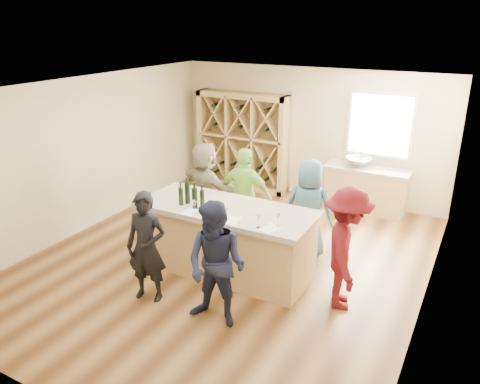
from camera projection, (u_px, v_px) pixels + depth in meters
The scene contains 32 objects.
floor at pixel (229, 262), 7.74m from camera, with size 6.00×7.00×0.10m, color brown.
ceiling at pixel (227, 85), 6.73m from camera, with size 6.00×7.00×0.10m, color white.
wall_back at pixel (310, 133), 10.15m from camera, with size 6.00×0.10×2.80m, color beige.
wall_front at pixel (37, 290), 4.31m from camera, with size 6.00×0.10×2.80m, color beige.
wall_left at pixel (85, 154), 8.60m from camera, with size 0.10×7.00×2.80m, color beige.
wall_right at pixel (438, 218), 5.87m from camera, with size 0.10×7.00×2.80m, color beige.
window_frame at pixel (380, 125), 9.30m from camera, with size 1.30×0.06×1.30m, color white.
window_pane at pixel (380, 125), 9.27m from camera, with size 1.18×0.01×1.18m, color white.
wine_rack at pixel (243, 141), 10.70m from camera, with size 2.20×0.45×2.20m, color tan.
back_counter_base at pixel (365, 190), 9.58m from camera, with size 1.60×0.58×0.86m, color tan.
back_counter_top at pixel (368, 169), 9.42m from camera, with size 1.70×0.62×0.06m, color #AB9F8C.
sink at pixel (358, 162), 9.47m from camera, with size 0.54×0.54×0.19m, color silver.
faucet at pixel (361, 157), 9.59m from camera, with size 0.02×0.02×0.30m, color silver.
tasting_counter_base at pixel (227, 242), 7.24m from camera, with size 2.60×1.00×1.00m, color tan.
tasting_counter_top at pixel (226, 210), 7.05m from camera, with size 2.72×1.12×0.08m, color #AB9F8C.
wine_bottle_b at pixel (181, 196), 7.07m from camera, with size 0.07×0.07×0.28m, color black.
wine_bottle_c at pixel (187, 193), 7.12m from camera, with size 0.08×0.08×0.33m, color black.
wine_bottle_d at pixel (195, 198), 6.94m from camera, with size 0.08×0.08×0.32m, color black.
wine_bottle_e at pixel (202, 199), 6.97m from camera, with size 0.07×0.07×0.28m, color black.
wine_glass_a at pixel (194, 207), 6.77m from camera, with size 0.08×0.08×0.20m, color white.
wine_glass_b at pixel (225, 215), 6.53m from camera, with size 0.07×0.07×0.19m, color white.
wine_glass_c at pixel (258, 221), 6.31m from camera, with size 0.07×0.07×0.19m, color white.
wine_glass_e at pixel (278, 220), 6.36m from camera, with size 0.07×0.07×0.18m, color white.
tasting_menu_a at pixel (190, 212), 6.85m from camera, with size 0.20×0.27×0.00m, color white.
tasting_menu_b at pixel (231, 220), 6.58m from camera, with size 0.21×0.29×0.00m, color white.
tasting_menu_c at pixel (270, 228), 6.33m from camera, with size 0.21×0.29×0.00m, color white.
person_near_left at pixel (147, 247), 6.42m from camera, with size 0.58×0.42×1.59m, color black.
person_near_right at pixel (216, 265), 5.87m from camera, with size 0.81×0.45×1.68m, color #191E38.
person_server at pixel (346, 249), 6.24m from camera, with size 1.11×0.52×1.72m, color #590F14.
person_far_mid at pixel (245, 196), 8.09m from camera, with size 1.00×0.51×1.71m, color #8CC64C.
person_far_right at pixel (308, 209), 7.63m from camera, with size 0.81×0.53×1.66m, color #335972.
person_far_left at pixel (206, 187), 8.57m from camera, with size 1.56×0.56×1.68m, color gray.
Camera 1 is at (3.43, -5.92, 3.76)m, focal length 35.00 mm.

